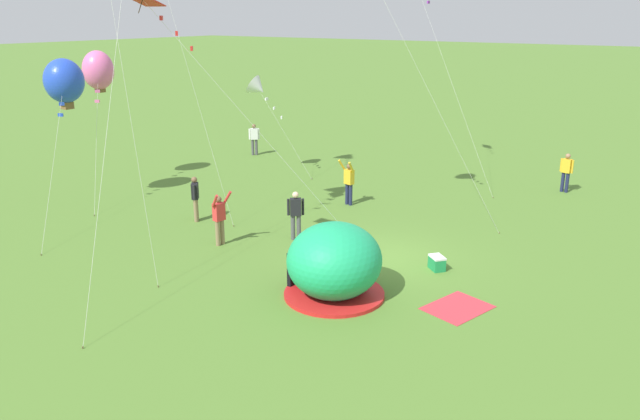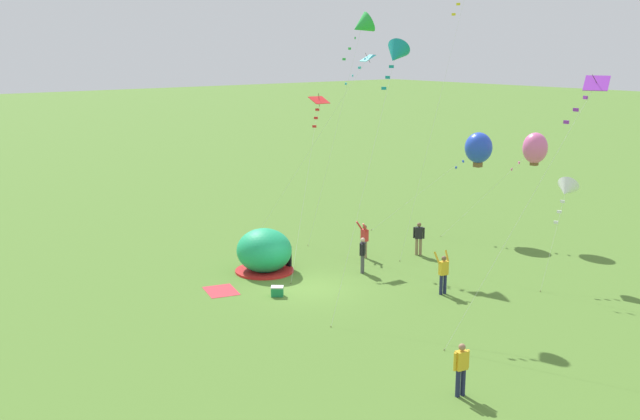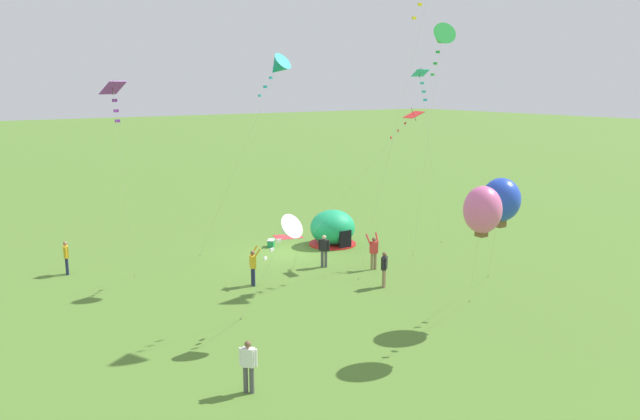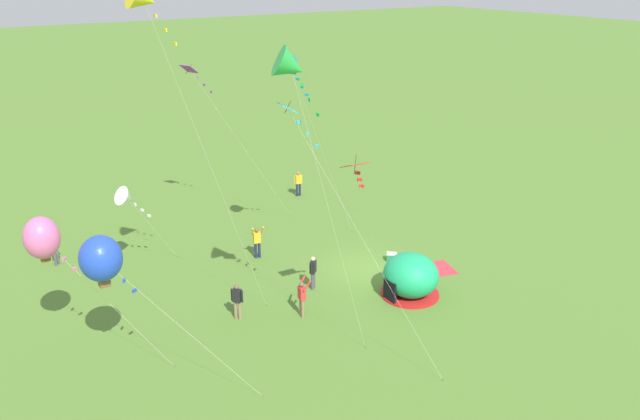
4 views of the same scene
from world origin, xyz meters
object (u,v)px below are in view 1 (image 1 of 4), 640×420
object	(u,v)px
person_arms_raised	(219,217)
kite_white	(258,88)
person_with_toddler	(296,213)
kite_pink	(98,70)
person_far_back	(566,171)
kite_blue	(64,81)
cooler_box	(437,263)
person_watching_sky	(254,138)
popup_tent	(334,262)
kite_red	(153,11)
person_near_tent	(195,196)
person_flying_kite	(349,181)

from	to	relation	value
person_arms_raised	kite_white	size ratio (longest dim) A/B	0.40
person_with_toddler	kite_pink	xyz separation A→B (m)	(1.15, 11.49, 4.17)
person_far_back	kite_pink	world-z (taller)	kite_pink
kite_blue	cooler_box	bearing A→B (deg)	-83.18
person_watching_sky	kite_pink	world-z (taller)	kite_pink
popup_tent	cooler_box	world-z (taller)	popup_tent
person_far_back	kite_red	distance (m)	18.93
person_with_toddler	cooler_box	bearing A→B (deg)	-87.10
cooler_box	person_watching_sky	xyz separation A→B (m)	(9.35, 15.05, 0.74)
person_near_tent	popup_tent	bearing A→B (deg)	-108.09
person_far_back	kite_red	size ratio (longest dim) A/B	0.21
person_with_toddler	person_far_back	world-z (taller)	same
person_flying_kite	kite_red	world-z (taller)	kite_red
person_flying_kite	kite_red	distance (m)	11.34
person_flying_kite	kite_red	xyz separation A→B (m)	(-9.24, 0.40, 6.57)
cooler_box	kite_blue	size ratio (longest dim) A/B	0.11
popup_tent	kite_blue	size ratio (longest dim) A/B	0.48
kite_red	person_flying_kite	bearing A→B (deg)	-2.47
cooler_box	person_watching_sky	world-z (taller)	person_watching_sky
kite_red	kite_white	size ratio (longest dim) A/B	1.72
kite_red	person_with_toddler	bearing A→B (deg)	-12.50
cooler_box	kite_red	size ratio (longest dim) A/B	0.08
person_flying_kite	person_near_tent	distance (m)	6.21
kite_red	cooler_box	bearing A→B (deg)	-51.27
person_flying_kite	kite_white	bearing A→B (deg)	73.78
popup_tent	person_far_back	world-z (taller)	popup_tent
person_near_tent	person_with_toddler	world-z (taller)	same
person_flying_kite	person_far_back	size ratio (longest dim) A/B	1.10
kite_red	kite_blue	size ratio (longest dim) A/B	1.40
kite_blue	popup_tent	bearing A→B (deg)	-96.29
person_arms_raised	person_with_toddler	distance (m)	2.60
popup_tent	person_flying_kite	size ratio (longest dim) A/B	1.49
person_near_tent	kite_pink	size ratio (longest dim) A/B	0.29
cooler_box	person_flying_kite	size ratio (longest dim) A/B	0.34
person_arms_raised	kite_pink	xyz separation A→B (m)	(3.02, 9.69, 4.13)
person_arms_raised	kite_white	xyz separation A→B (m)	(8.18, 4.96, 3.17)
person_with_toddler	kite_red	xyz separation A→B (m)	(-4.71, 1.05, 6.60)
person_flying_kite	person_with_toddler	xyz separation A→B (m)	(-4.53, -0.65, -0.03)
kite_pink	kite_white	xyz separation A→B (m)	(5.16, -4.73, -0.96)
person_with_toddler	kite_blue	xyz separation A→B (m)	(-1.56, 10.03, 4.02)
person_watching_sky	kite_pink	size ratio (longest dim) A/B	0.29
person_flying_kite	person_with_toddler	world-z (taller)	person_flying_kite
kite_pink	kite_blue	distance (m)	3.07
person_arms_raised	person_near_tent	world-z (taller)	person_arms_raised
kite_blue	kite_white	world-z (taller)	kite_blue
cooler_box	kite_white	bearing A→B (deg)	63.12
popup_tent	person_far_back	xyz separation A→B (m)	(14.53, -2.65, -0.03)
person_with_toddler	kite_white	size ratio (longest dim) A/B	0.36
cooler_box	person_watching_sky	size ratio (longest dim) A/B	0.37
person_flying_kite	popup_tent	bearing A→B (deg)	-151.03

